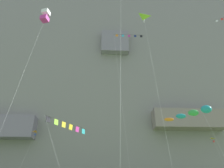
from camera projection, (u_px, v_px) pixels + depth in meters
cliff_face at (113, 88)px, 75.28m from camera, size 180.00×35.21×72.45m
kite_windsock_mid_right at (194, 112)px, 26.18m from camera, size 5.77×5.32×12.20m
kite_delta_far_left at (216, 142)px, 42.84m from camera, size 1.44×5.63×12.14m
kite_banner_low_right at (129, 40)px, 46.98m from camera, size 7.15×4.06×35.01m
kite_delta_low_left at (144, 26)px, 29.49m from camera, size 1.61×5.48×24.51m
kite_banner_upper_mid at (67, 127)px, 23.20m from camera, size 4.02×5.57×9.43m
kite_delta_near_cliff at (36, 137)px, 40.45m from camera, size 2.28×6.22×12.72m
kite_box_mid_center at (45, 16)px, 31.42m from camera, size 1.27×5.99×27.35m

